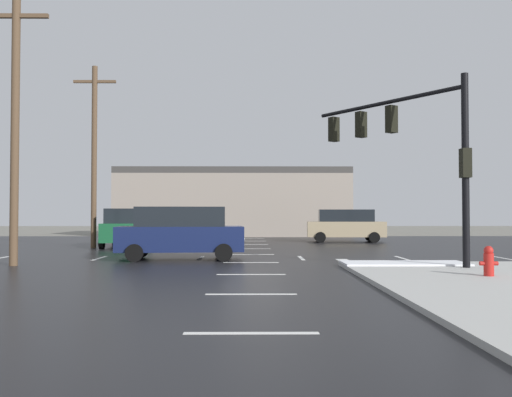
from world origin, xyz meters
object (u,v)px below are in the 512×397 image
traffic_signal_mast (409,139)px  utility_pole_mid (15,122)px  fire_hydrant (489,261)px  utility_pole_far (94,153)px  suv_navy (181,232)px  suv_green (127,227)px  suv_tan (346,225)px

traffic_signal_mast → utility_pole_mid: (-13.41, 0.26, 0.60)m
fire_hydrant → utility_pole_far: utility_pole_far is taller
suv_navy → utility_pole_mid: size_ratio=0.53×
traffic_signal_mast → suv_green: 16.49m
traffic_signal_mast → utility_pole_mid: bearing=53.8°
traffic_signal_mast → utility_pole_far: utility_pole_far is taller
traffic_signal_mast → suv_navy: size_ratio=1.21×
suv_navy → suv_green: bearing=110.7°
traffic_signal_mast → utility_pole_far: bearing=17.9°
traffic_signal_mast → suv_tan: size_ratio=1.21×
traffic_signal_mast → suv_navy: (-8.06, 2.78, -3.22)m
suv_navy → utility_pole_mid: utility_pole_mid is taller
utility_pole_mid → traffic_signal_mast: bearing=-1.1°
utility_pole_far → utility_pole_mid: bearing=-89.6°
suv_tan → suv_green: same height
traffic_signal_mast → utility_pole_far: size_ratio=0.63×
fire_hydrant → suv_green: (-12.84, 15.04, 0.55)m
traffic_signal_mast → suv_green: bearing=12.3°
suv_green → suv_navy: size_ratio=0.99×
suv_tan → suv_green: (-12.51, -5.28, 0.00)m
fire_hydrant → traffic_signal_mast: bearing=102.9°
fire_hydrant → suv_green: 19.78m
fire_hydrant → suv_navy: bearing=142.6°
traffic_signal_mast → utility_pole_far: 16.90m
utility_pole_mid → utility_pole_far: size_ratio=0.99×
suv_green → utility_pole_mid: (-1.50, -10.69, 3.81)m
traffic_signal_mast → suv_tan: traffic_signal_mast is taller
fire_hydrant → suv_navy: size_ratio=0.16×
suv_tan → utility_pole_far: bearing=-152.6°
suv_tan → utility_pole_far: size_ratio=0.52×
suv_navy → suv_tan: bearing=52.7°
suv_green → utility_pole_far: utility_pole_far is taller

